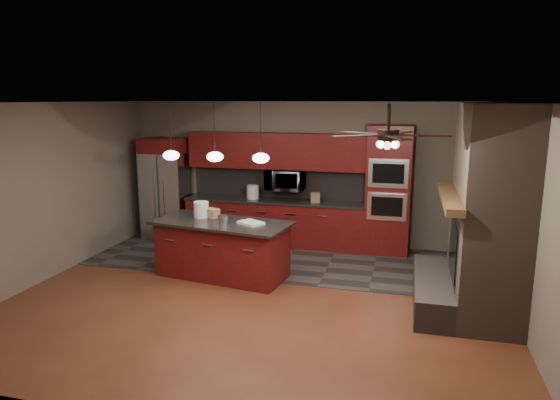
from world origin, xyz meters
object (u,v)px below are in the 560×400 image
(white_bucket, at_px, (201,209))
(paint_can, at_px, (223,219))
(kitchen_island, at_px, (222,249))
(counter_bucket, at_px, (253,192))
(counter_box, at_px, (315,198))
(oven_tower, at_px, (388,190))
(microwave, at_px, (285,180))
(paint_tray, at_px, (251,223))
(cardboard_box, at_px, (212,213))
(refrigerator, at_px, (167,188))

(white_bucket, bearing_deg, paint_can, -26.59)
(kitchen_island, relative_size, paint_can, 13.55)
(counter_bucket, distance_m, counter_box, 1.27)
(oven_tower, bearing_deg, kitchen_island, -141.69)
(paint_can, bearing_deg, microwave, 76.69)
(counter_box, bearing_deg, paint_can, -133.44)
(paint_can, relative_size, paint_tray, 0.45)
(white_bucket, xyz_separation_m, paint_tray, (0.94, -0.23, -0.11))
(counter_box, bearing_deg, white_bucket, -146.45)
(counter_box, bearing_deg, cardboard_box, -143.78)
(oven_tower, distance_m, kitchen_island, 3.29)
(paint_can, xyz_separation_m, cardboard_box, (-0.31, 0.27, 0.02))
(kitchen_island, bearing_deg, cardboard_box, 148.06)
(white_bucket, bearing_deg, paint_tray, -13.70)
(oven_tower, height_order, counter_bucket, oven_tower)
(kitchen_island, xyz_separation_m, white_bucket, (-0.43, 0.19, 0.59))
(refrigerator, distance_m, paint_can, 2.79)
(white_bucket, distance_m, counter_box, 2.37)
(refrigerator, bearing_deg, cardboard_box, -45.16)
(kitchen_island, bearing_deg, refrigerator, 144.33)
(paint_tray, height_order, cardboard_box, cardboard_box)
(refrigerator, relative_size, cardboard_box, 8.91)
(oven_tower, bearing_deg, counter_bucket, 179.84)
(refrigerator, height_order, white_bucket, refrigerator)
(oven_tower, bearing_deg, microwave, 178.34)
(kitchen_island, height_order, counter_bucket, counter_bucket)
(microwave, bearing_deg, counter_box, -9.20)
(counter_bucket, xyz_separation_m, counter_box, (1.27, -0.05, -0.04))
(microwave, relative_size, refrigerator, 0.35)
(cardboard_box, bearing_deg, counter_box, 76.09)
(refrigerator, height_order, paint_tray, refrigerator)
(white_bucket, bearing_deg, kitchen_island, -24.01)
(refrigerator, height_order, kitchen_island, refrigerator)
(paint_tray, relative_size, cardboard_box, 1.64)
(oven_tower, relative_size, counter_box, 12.36)
(kitchen_island, relative_size, white_bucket, 8.84)
(cardboard_box, bearing_deg, microwave, 91.84)
(refrigerator, bearing_deg, oven_tower, 0.95)
(paint_can, bearing_deg, counter_box, 60.83)
(microwave, relative_size, white_bucket, 2.78)
(white_bucket, bearing_deg, refrigerator, 131.23)
(kitchen_island, xyz_separation_m, paint_tray, (0.51, -0.04, 0.47))
(kitchen_island, bearing_deg, counter_bucket, 102.02)
(paint_can, bearing_deg, white_bucket, 153.41)
(cardboard_box, xyz_separation_m, counter_box, (1.42, 1.72, 0.00))
(refrigerator, bearing_deg, microwave, 3.03)
(paint_tray, height_order, counter_box, counter_box)
(counter_box, bearing_deg, paint_tray, -122.52)
(counter_bucket, bearing_deg, cardboard_box, -94.92)
(oven_tower, distance_m, counter_bucket, 2.63)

